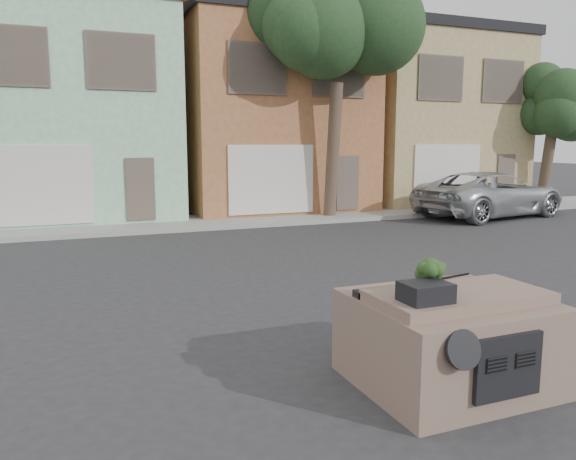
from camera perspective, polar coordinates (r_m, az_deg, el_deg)
ground_plane at (r=9.27m, az=4.15°, el=-8.22°), size 120.00×120.00×0.00m
sidewalk at (r=19.04m, az=-10.04°, el=0.73°), size 40.00×3.00×0.15m
townhouse_mint at (r=22.46m, az=-21.47°, el=10.94°), size 7.20×8.20×7.55m
townhouse_tan at (r=23.83m, az=-2.78°, el=11.38°), size 7.20×8.20×7.55m
townhouse_beige at (r=27.27m, az=12.53°, el=10.86°), size 7.20×8.20×7.55m
silver_pickup at (r=22.15m, az=19.76°, el=1.28°), size 6.41×3.77×1.67m
tree_near at (r=19.93m, az=4.66°, el=13.23°), size 4.40×4.00×8.50m
tree_far at (r=25.97m, az=24.95°, el=8.66°), size 3.20×3.00×6.00m
car_dashboard at (r=6.69m, az=15.89°, el=-10.33°), size 2.00×1.80×1.12m
instrument_hump at (r=5.89m, az=13.80°, el=-6.15°), size 0.48×0.38×0.20m
wiper_arm at (r=6.98m, az=15.98°, el=-4.64°), size 0.69×0.15×0.02m
broccoli at (r=6.19m, az=14.28°, el=-4.50°), size 0.38×0.38×0.40m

